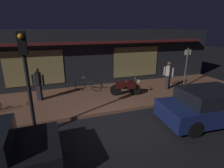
{
  "coord_description": "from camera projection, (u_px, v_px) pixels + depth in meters",
  "views": [
    {
      "loc": [
        -2.19,
        -5.72,
        3.68
      ],
      "look_at": [
        0.58,
        2.4,
        0.95
      ],
      "focal_mm": 28.2,
      "sensor_mm": 36.0,
      "label": 1
    }
  ],
  "objects": [
    {
      "name": "storefront_building",
      "position": [
        86.0,
        57.0,
        12.16
      ],
      "size": [
        18.0,
        3.3,
        3.6
      ],
      "color": "black",
      "rests_on": "ground_plane"
    },
    {
      "name": "bicycle_parked",
      "position": [
        88.0,
        85.0,
        10.27
      ],
      "size": [
        1.48,
        0.83,
        0.91
      ],
      "color": "black",
      "rests_on": "sidewalk_slab"
    },
    {
      "name": "traffic_light_pole",
      "position": [
        26.0,
        68.0,
        5.56
      ],
      "size": [
        0.24,
        0.33,
        3.6
      ],
      "color": "black",
      "rests_on": "ground_plane"
    },
    {
      "name": "motorcycle",
      "position": [
        126.0,
        86.0,
        9.58
      ],
      "size": [
        1.67,
        0.68,
        0.97
      ],
      "color": "black",
      "rests_on": "sidewalk_slab"
    },
    {
      "name": "sidewalk_slab",
      "position": [
        98.0,
        97.0,
        9.63
      ],
      "size": [
        18.0,
        4.0,
        0.15
      ],
      "primitive_type": "cube",
      "color": "brown",
      "rests_on": "ground_plane"
    },
    {
      "name": "person_bystander",
      "position": [
        168.0,
        75.0,
        10.48
      ],
      "size": [
        0.44,
        0.56,
        1.67
      ],
      "color": "#28232D",
      "rests_on": "sidewalk_slab"
    },
    {
      "name": "person_photographer",
      "position": [
        38.0,
        84.0,
        8.82
      ],
      "size": [
        0.61,
        0.43,
        1.67
      ],
      "color": "#28232D",
      "rests_on": "sidewalk_slab"
    },
    {
      "name": "parked_car_far",
      "position": [
        210.0,
        106.0,
        7.06
      ],
      "size": [
        4.21,
        2.04,
        1.42
      ],
      "color": "black",
      "rests_on": "ground_plane"
    },
    {
      "name": "sign_post",
      "position": [
        186.0,
        65.0,
        10.79
      ],
      "size": [
        0.44,
        0.09,
        2.4
      ],
      "color": "#47474C",
      "rests_on": "sidewalk_slab"
    },
    {
      "name": "ground_plane",
      "position": [
        118.0,
        126.0,
        6.95
      ],
      "size": [
        60.0,
        60.0,
        0.0
      ],
      "primitive_type": "plane",
      "color": "black"
    }
  ]
}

